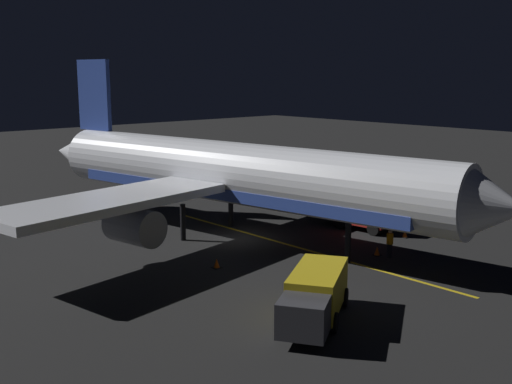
{
  "coord_description": "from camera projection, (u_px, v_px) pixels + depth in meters",
  "views": [
    {
      "loc": [
        26.0,
        30.82,
        10.92
      ],
      "look_at": [
        0.0,
        2.0,
        3.5
      ],
      "focal_mm": 43.4,
      "sensor_mm": 36.0,
      "label": 1
    }
  ],
  "objects": [
    {
      "name": "ground_crew_worker",
      "position": [
        390.0,
        243.0,
        37.23
      ],
      "size": [
        0.4,
        0.4,
        1.74
      ],
      "color": "black",
      "rests_on": "ground_plane"
    },
    {
      "name": "catering_truck",
      "position": [
        358.0,
        211.0,
        44.3
      ],
      "size": [
        2.68,
        5.88,
        2.49
      ],
      "color": "maroon",
      "rests_on": "ground_plane"
    },
    {
      "name": "traffic_cone_far",
      "position": [
        405.0,
        234.0,
        41.93
      ],
      "size": [
        0.5,
        0.5,
        0.55
      ],
      "color": "#EA590F",
      "rests_on": "ground_plane"
    },
    {
      "name": "airliner",
      "position": [
        229.0,
        175.0,
        41.19
      ],
      "size": [
        32.98,
        38.42,
        12.04
      ],
      "color": "white",
      "rests_on": "ground_plane"
    },
    {
      "name": "traffic_cone_near_left",
      "position": [
        309.0,
        269.0,
        34.4
      ],
      "size": [
        0.5,
        0.5,
        0.55
      ],
      "color": "#EA590F",
      "rests_on": "ground_plane"
    },
    {
      "name": "traffic_cone_under_wing",
      "position": [
        377.0,
        251.0,
        37.81
      ],
      "size": [
        0.5,
        0.5,
        0.55
      ],
      "color": "#EA590F",
      "rests_on": "ground_plane"
    },
    {
      "name": "traffic_cone_near_right",
      "position": [
        217.0,
        264.0,
        35.36
      ],
      "size": [
        0.5,
        0.5,
        0.55
      ],
      "color": "#EA590F",
      "rests_on": "ground_plane"
    },
    {
      "name": "baggage_truck",
      "position": [
        315.0,
        296.0,
        27.5
      ],
      "size": [
        6.47,
        5.08,
        2.26
      ],
      "color": "gold",
      "rests_on": "ground_plane"
    },
    {
      "name": "apron_guide_stripe",
      "position": [
        295.0,
        247.0,
        39.75
      ],
      "size": [
        0.41,
        25.25,
        0.01
      ],
      "primitive_type": "cube",
      "rotation": [
        0.0,
        0.0,
        0.01
      ],
      "color": "gold",
      "rests_on": "ground_plane"
    },
    {
      "name": "ground_plane",
      "position": [
        236.0,
        240.0,
        41.65
      ],
      "size": [
        180.0,
        180.0,
        0.2
      ],
      "primitive_type": "cube",
      "color": "black"
    }
  ]
}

